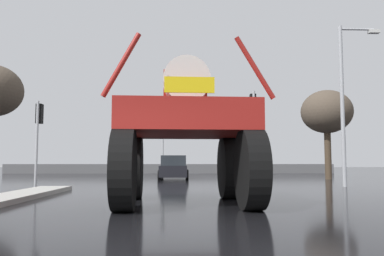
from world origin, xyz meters
name	(u,v)px	position (x,y,z in m)	size (l,w,h in m)	color
ground_plane	(165,180)	(0.00, 18.00, 0.00)	(120.00, 120.00, 0.00)	black
oversize_sprayer	(185,132)	(1.04, 4.27, 1.90)	(4.01, 5.14, 4.07)	black
sedan_ahead	(174,168)	(0.54, 19.44, 0.71)	(1.94, 4.13, 1.52)	black
traffic_signal_near_left	(39,125)	(-5.09, 10.62, 2.69)	(0.24, 0.54, 3.68)	#A8AAAF
traffic_signal_near_right	(253,117)	(4.09, 10.61, 3.03)	(0.24, 0.54, 4.16)	#A8AAAF
traffic_signal_far_left	(115,138)	(-4.04, 24.13, 2.97)	(0.24, 0.55, 4.07)	#A8AAAF
traffic_signal_far_right	(163,138)	(-0.38, 24.13, 2.98)	(0.24, 0.55, 4.08)	#A8AAAF
streetlight_near_right	(345,95)	(8.45, 11.30, 4.14)	(1.93, 0.24, 7.38)	#A8AAAF
bare_tree_right	(327,112)	(10.46, 18.99, 4.32)	(3.30, 3.30, 5.77)	#473828
roadside_barrier	(170,169)	(0.00, 32.28, 0.45)	(31.91, 0.24, 0.90)	#59595B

